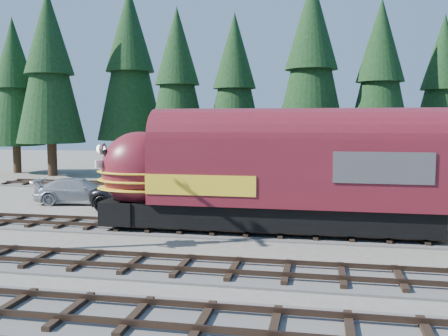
% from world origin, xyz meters
% --- Properties ---
extents(ground, '(120.00, 120.00, 0.00)m').
position_xyz_m(ground, '(0.00, 0.00, 0.00)').
color(ground, '#6B665B').
rests_on(ground, ground).
extents(track_spur, '(32.00, 3.20, 0.33)m').
position_xyz_m(track_spur, '(-10.00, 18.00, 0.06)').
color(track_spur, '#4C4947').
rests_on(track_spur, ground).
extents(depot, '(12.80, 7.00, 5.30)m').
position_xyz_m(depot, '(-0.00, 10.50, 2.96)').
color(depot, orange).
rests_on(depot, ground).
extents(conifer_backdrop, '(80.88, 23.76, 15.98)m').
position_xyz_m(conifer_backdrop, '(6.14, 24.37, 9.64)').
color(conifer_backdrop, black).
rests_on(conifer_backdrop, ground).
extents(locomotive, '(15.80, 3.14, 4.30)m').
position_xyz_m(locomotive, '(-4.18, 4.00, 2.52)').
color(locomotive, black).
rests_on(locomotive, ground).
extents(caboose, '(9.59, 2.78, 4.99)m').
position_xyz_m(caboose, '(-6.78, 18.00, 2.49)').
color(caboose, black).
rests_on(caboose, ground).
extents(pickup_truck_a, '(6.48, 3.01, 1.80)m').
position_xyz_m(pickup_truck_a, '(-10.98, 8.72, 0.90)').
color(pickup_truck_a, black).
rests_on(pickup_truck_a, ground).
extents(pickup_truck_b, '(5.70, 3.16, 1.56)m').
position_xyz_m(pickup_truck_b, '(-16.00, 10.02, 0.78)').
color(pickup_truck_b, '#ADAFB5').
rests_on(pickup_truck_b, ground).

